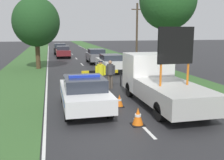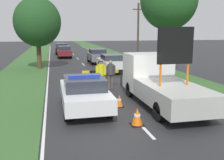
# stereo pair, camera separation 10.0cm
# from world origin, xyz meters

# --- Properties ---
(ground_plane) EXTENTS (160.00, 160.00, 0.00)m
(ground_plane) POSITION_xyz_m (0.00, 0.00, 0.00)
(ground_plane) COLOR #28282B
(lane_markings) EXTENTS (7.02, 68.42, 0.01)m
(lane_markings) POSITION_xyz_m (0.00, 18.20, 0.00)
(lane_markings) COLOR silver
(lane_markings) RESTS_ON ground
(grass_verge_left) EXTENTS (3.86, 120.00, 0.03)m
(grass_verge_left) POSITION_xyz_m (-5.49, 20.00, 0.01)
(grass_verge_left) COLOR #38602D
(grass_verge_left) RESTS_ON ground
(grass_verge_right) EXTENTS (3.86, 120.00, 0.03)m
(grass_verge_right) POSITION_xyz_m (5.49, 20.00, 0.01)
(grass_verge_right) COLOR #38602D
(grass_verge_right) RESTS_ON ground
(police_car) EXTENTS (1.91, 4.59, 1.55)m
(police_car) POSITION_xyz_m (-1.78, 0.51, 0.76)
(police_car) COLOR white
(police_car) RESTS_ON ground
(work_truck) EXTENTS (2.17, 6.13, 3.57)m
(work_truck) POSITION_xyz_m (1.78, 0.70, 1.07)
(work_truck) COLOR white
(work_truck) RESTS_ON ground
(road_barrier) EXTENTS (2.69, 0.08, 1.05)m
(road_barrier) POSITION_xyz_m (-0.04, 4.84, 0.86)
(road_barrier) COLOR black
(road_barrier) RESTS_ON ground
(police_officer) EXTENTS (0.62, 0.39, 1.72)m
(police_officer) POSITION_xyz_m (-0.36, 4.15, 1.02)
(police_officer) COLOR #191E38
(police_officer) RESTS_ON ground
(pedestrian_civilian) EXTENTS (0.60, 0.38, 1.68)m
(pedestrian_civilian) POSITION_xyz_m (0.27, 4.40, 0.99)
(pedestrian_civilian) COLOR brown
(pedestrian_civilian) RESTS_ON ground
(traffic_cone_near_police) EXTENTS (0.36, 0.36, 0.51)m
(traffic_cone_near_police) POSITION_xyz_m (-1.89, 5.53, 0.25)
(traffic_cone_near_police) COLOR black
(traffic_cone_near_police) RESTS_ON ground
(traffic_cone_centre_front) EXTENTS (0.40, 0.40, 0.56)m
(traffic_cone_centre_front) POSITION_xyz_m (-0.19, 0.53, 0.28)
(traffic_cone_centre_front) COLOR black
(traffic_cone_centre_front) RESTS_ON ground
(traffic_cone_near_truck) EXTENTS (0.48, 0.48, 0.66)m
(traffic_cone_near_truck) POSITION_xyz_m (-0.14, -1.92, 0.33)
(traffic_cone_near_truck) COLOR black
(traffic_cone_near_truck) RESTS_ON ground
(traffic_cone_behind_barrier) EXTENTS (0.50, 0.50, 0.68)m
(traffic_cone_behind_barrier) POSITION_xyz_m (-1.08, 6.25, 0.34)
(traffic_cone_behind_barrier) COLOR black
(traffic_cone_behind_barrier) RESTS_ON ground
(traffic_cone_lane_edge) EXTENTS (0.44, 0.44, 0.61)m
(traffic_cone_lane_edge) POSITION_xyz_m (0.14, 6.03, 0.30)
(traffic_cone_lane_edge) COLOR black
(traffic_cone_lane_edge) RESTS_ON ground
(queued_car_van_white) EXTENTS (1.85, 4.51, 1.45)m
(queued_car_van_white) POSITION_xyz_m (1.83, 10.93, 0.76)
(queued_car_van_white) COLOR silver
(queued_car_van_white) RESTS_ON ground
(queued_car_suv_grey) EXTENTS (1.80, 4.12, 1.52)m
(queued_car_suv_grey) POSITION_xyz_m (1.62, 16.97, 0.79)
(queued_car_suv_grey) COLOR slate
(queued_car_suv_grey) RESTS_ON ground
(queued_car_wagon_maroon) EXTENTS (1.72, 3.98, 1.49)m
(queued_car_wagon_maroon) POSITION_xyz_m (-1.54, 23.75, 0.77)
(queued_car_wagon_maroon) COLOR maroon
(queued_car_wagon_maroon) RESTS_ON ground
(queued_car_sedan_black) EXTENTS (1.80, 4.41, 1.57)m
(queued_car_sedan_black) POSITION_xyz_m (-1.70, 29.35, 0.82)
(queued_car_sedan_black) COLOR black
(queued_car_sedan_black) RESTS_ON ground
(roadside_tree_near_left) EXTENTS (4.27, 4.27, 7.93)m
(roadside_tree_near_left) POSITION_xyz_m (5.57, 8.19, 5.66)
(roadside_tree_near_left) COLOR #4C3823
(roadside_tree_near_left) RESTS_ON ground
(roadside_tree_near_right) EXTENTS (4.13, 4.13, 6.35)m
(roadside_tree_near_right) POSITION_xyz_m (-4.24, 13.92, 4.17)
(roadside_tree_near_right) COLOR #4C3823
(roadside_tree_near_right) RESTS_ON ground
(utility_pole) EXTENTS (1.20, 0.20, 6.14)m
(utility_pole) POSITION_xyz_m (5.53, 15.17, 3.18)
(utility_pole) COLOR #473828
(utility_pole) RESTS_ON ground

